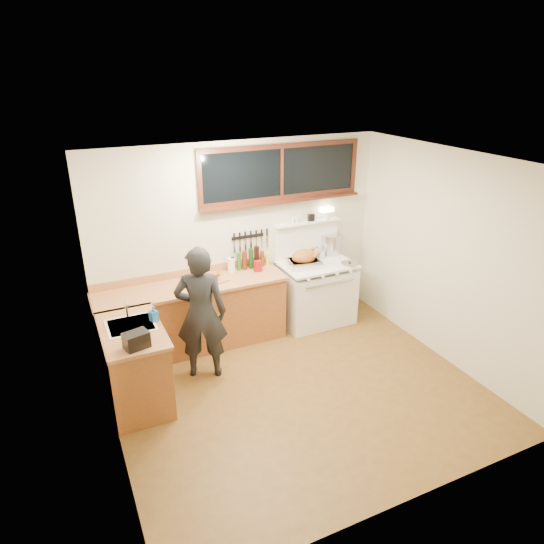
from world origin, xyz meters
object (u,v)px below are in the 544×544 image
vintage_stove (315,291)px  cutting_board (212,278)px  man (201,313)px  roast_turkey (304,259)px

vintage_stove → cutting_board: (-1.53, 0.02, 0.48)m
man → cutting_board: size_ratio=3.77×
vintage_stove → cutting_board: bearing=179.3°
vintage_stove → man: man is taller
man → cutting_board: bearing=61.2°
vintage_stove → roast_turkey: (-0.22, -0.03, 0.53)m
cutting_board → roast_turkey: roast_turkey is taller
man → roast_turkey: bearing=19.2°
vintage_stove → cutting_board: 1.61m
man → cutting_board: 0.73m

